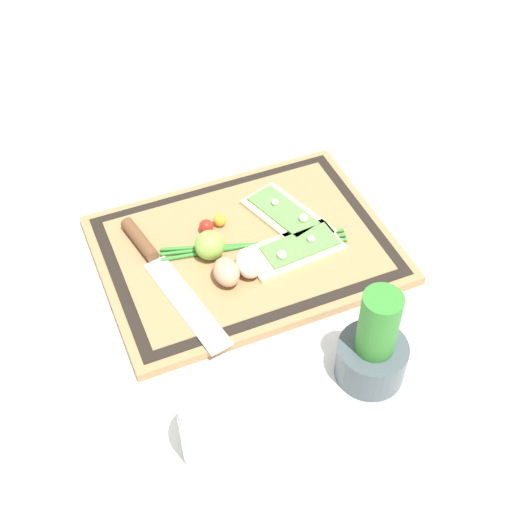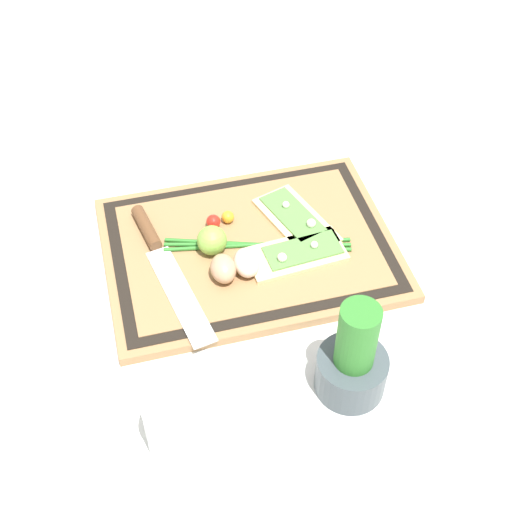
# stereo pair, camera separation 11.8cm
# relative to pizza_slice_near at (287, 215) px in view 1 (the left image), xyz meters

# --- Properties ---
(ground_plane) EXTENTS (6.00, 6.00, 0.00)m
(ground_plane) POSITION_rel_pizza_slice_near_xyz_m (0.09, 0.03, -0.03)
(ground_plane) COLOR silver
(cutting_board) EXTENTS (0.49, 0.37, 0.02)m
(cutting_board) POSITION_rel_pizza_slice_near_xyz_m (0.09, 0.03, -0.02)
(cutting_board) COLOR #997047
(cutting_board) RESTS_ON ground_plane
(pizza_slice_near) EXTENTS (0.13, 0.19, 0.02)m
(pizza_slice_near) POSITION_rel_pizza_slice_near_xyz_m (0.00, 0.00, 0.00)
(pizza_slice_near) COLOR beige
(pizza_slice_near) RESTS_ON cutting_board
(pizza_slice_far) EXTENTS (0.17, 0.09, 0.02)m
(pizza_slice_far) POSITION_rel_pizza_slice_near_xyz_m (0.02, 0.08, 0.00)
(pizza_slice_far) COLOR beige
(pizza_slice_far) RESTS_ON cutting_board
(knife) EXTENTS (0.09, 0.32, 0.02)m
(knife) POSITION_rel_pizza_slice_near_xyz_m (0.25, 0.02, 0.00)
(knife) COLOR silver
(knife) RESTS_ON cutting_board
(egg_brown) EXTENTS (0.04, 0.06, 0.04)m
(egg_brown) POSITION_rel_pizza_slice_near_xyz_m (0.15, 0.10, 0.02)
(egg_brown) COLOR tan
(egg_brown) RESTS_ON cutting_board
(egg_pink) EXTENTS (0.04, 0.06, 0.04)m
(egg_pink) POSITION_rel_pizza_slice_near_xyz_m (0.11, 0.09, 0.02)
(egg_pink) COLOR beige
(egg_pink) RESTS_ON cutting_board
(lime) EXTENTS (0.05, 0.05, 0.05)m
(lime) POSITION_rel_pizza_slice_near_xyz_m (0.16, 0.03, 0.02)
(lime) COLOR #7FB742
(lime) RESTS_ON cutting_board
(cherry_tomato_red) EXTENTS (0.02, 0.02, 0.02)m
(cherry_tomato_red) POSITION_rel_pizza_slice_near_xyz_m (0.14, -0.02, 0.01)
(cherry_tomato_red) COLOR red
(cherry_tomato_red) RESTS_ON cutting_board
(cherry_tomato_yellow) EXTENTS (0.02, 0.02, 0.02)m
(cherry_tomato_yellow) POSITION_rel_pizza_slice_near_xyz_m (0.12, -0.03, 0.01)
(cherry_tomato_yellow) COLOR gold
(cherry_tomato_yellow) RESTS_ON cutting_board
(scallion_bunch) EXTENTS (0.32, 0.11, 0.01)m
(scallion_bunch) POSITION_rel_pizza_slice_near_xyz_m (0.08, 0.04, -0.00)
(scallion_bunch) COLOR #2D7528
(scallion_bunch) RESTS_ON cutting_board
(herb_pot) EXTENTS (0.10, 0.10, 0.18)m
(herb_pot) POSITION_rel_pizza_slice_near_xyz_m (0.02, 0.33, 0.04)
(herb_pot) COLOR #3D474C
(herb_pot) RESTS_ON ground_plane
(sauce_jar) EXTENTS (0.08, 0.08, 0.11)m
(sauce_jar) POSITION_rel_pizza_slice_near_xyz_m (0.28, 0.36, 0.02)
(sauce_jar) COLOR silver
(sauce_jar) RESTS_ON ground_plane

